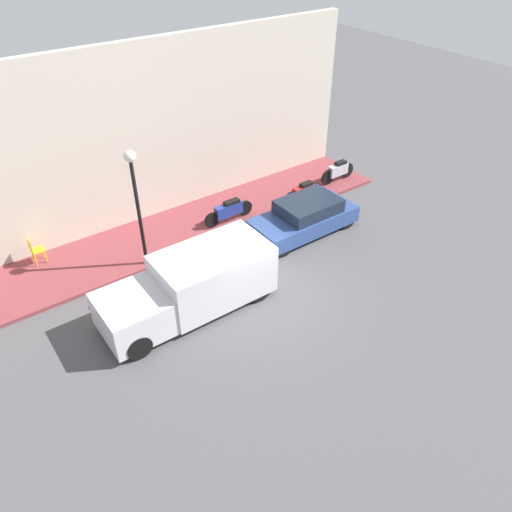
{
  "coord_description": "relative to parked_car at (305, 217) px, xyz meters",
  "views": [
    {
      "loc": [
        -9.67,
        7.01,
        10.43
      ],
      "look_at": [
        1.15,
        -0.81,
        0.6
      ],
      "focal_mm": 35.0,
      "sensor_mm": 36.0,
      "label": 1
    }
  ],
  "objects": [
    {
      "name": "motorcycle_blue",
      "position": [
        2.09,
        1.99,
        -0.04
      ],
      "size": [
        0.3,
        2.12,
        0.84
      ],
      "color": "navy",
      "rests_on": "sidewalk"
    },
    {
      "name": "ground_plane",
      "position": [
        -2.06,
        3.69,
        -0.62
      ],
      "size": [
        60.0,
        60.0,
        0.0
      ],
      "primitive_type": "plane",
      "color": "#514F51"
    },
    {
      "name": "building_facade",
      "position": [
        4.38,
        3.69,
        2.66
      ],
      "size": [
        0.3,
        17.22,
        6.56
      ],
      "color": "beige",
      "rests_on": "ground_plane"
    },
    {
      "name": "streetlamp",
      "position": [
        1.49,
        5.76,
        2.43
      ],
      "size": [
        0.38,
        0.38,
        4.14
      ],
      "color": "black",
      "rests_on": "sidewalk"
    },
    {
      "name": "scooter_silver",
      "position": [
        2.08,
        -3.65,
        -0.03
      ],
      "size": [
        0.3,
        1.8,
        0.88
      ],
      "color": "#B7B7BF",
      "rests_on": "sidewalk"
    },
    {
      "name": "motorcycle_red",
      "position": [
        1.68,
        -1.39,
        -0.1
      ],
      "size": [
        0.3,
        1.86,
        0.73
      ],
      "color": "#B21E1E",
      "rests_on": "sidewalk"
    },
    {
      "name": "sidewalk",
      "position": [
        2.73,
        3.69,
        -0.56
      ],
      "size": [
        3.0,
        17.22,
        0.12
      ],
      "color": "brown",
      "rests_on": "ground_plane"
    },
    {
      "name": "delivery_van",
      "position": [
        -1.31,
        5.6,
        0.31
      ],
      "size": [
        2.0,
        5.31,
        1.8
      ],
      "color": "silver",
      "rests_on": "ground_plane"
    },
    {
      "name": "cafe_chair",
      "position": [
        3.67,
        8.76,
        0.06
      ],
      "size": [
        0.4,
        0.4,
        0.99
      ],
      "color": "yellow",
      "rests_on": "sidewalk"
    },
    {
      "name": "parked_car",
      "position": [
        0.0,
        0.0,
        0.0
      ],
      "size": [
        1.78,
        4.05,
        1.28
      ],
      "color": "#2D4784",
      "rests_on": "ground_plane"
    }
  ]
}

